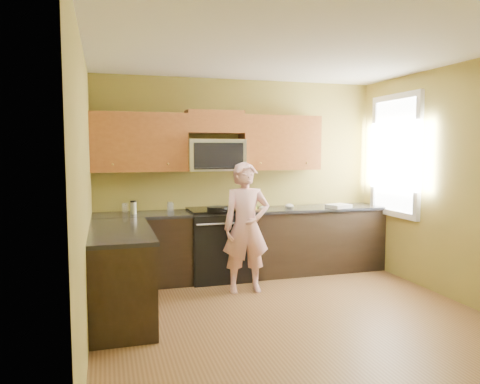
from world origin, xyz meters
name	(u,v)px	position (x,y,z in m)	size (l,w,h in m)	color
floor	(295,319)	(0.00, 0.00, 0.00)	(4.00, 4.00, 0.00)	brown
ceiling	(298,49)	(0.00, 0.00, 2.70)	(4.00, 4.00, 0.00)	white
wall_back	(240,177)	(0.00, 2.00, 1.35)	(4.00, 4.00, 0.00)	olive
wall_front	(433,215)	(0.00, -2.00, 1.35)	(4.00, 4.00, 0.00)	olive
wall_left	(85,193)	(-2.00, 0.00, 1.35)	(4.00, 4.00, 0.00)	olive
wall_right	(461,184)	(2.00, 0.00, 1.35)	(4.00, 4.00, 0.00)	olive
cabinet_back_run	(246,244)	(0.00, 1.70, 0.44)	(4.00, 0.60, 0.88)	black
cabinet_left_run	(120,275)	(-1.70, 0.60, 0.44)	(0.60, 1.60, 0.88)	black
countertop_back	(246,211)	(0.00, 1.69, 0.90)	(4.00, 0.62, 0.04)	black
countertop_left	(120,231)	(-1.69, 0.60, 0.90)	(0.62, 1.60, 0.04)	black
stove	(218,244)	(-0.40, 1.68, 0.47)	(0.76, 0.65, 0.95)	black
microwave	(215,171)	(-0.40, 1.80, 1.45)	(0.76, 0.40, 0.42)	silver
upper_cab_left	(140,171)	(-1.39, 1.83, 1.45)	(1.22, 0.33, 0.75)	brown
upper_cab_right	(280,170)	(0.54, 1.83, 1.45)	(1.12, 0.33, 0.75)	brown
upper_cab_over_mw	(214,122)	(-0.40, 1.83, 2.10)	(0.76, 0.33, 0.30)	brown
window	(396,156)	(1.98, 1.20, 1.65)	(0.06, 1.06, 1.66)	white
woman	(246,228)	(-0.20, 1.05, 0.79)	(0.58, 0.38, 1.58)	#EB757B
frying_pan	(217,211)	(-0.46, 1.43, 0.95)	(0.27, 0.47, 0.06)	black
butter_tub	(252,210)	(0.05, 1.59, 0.92)	(0.14, 0.14, 0.10)	#F8EA41
toast_slice	(257,210)	(0.10, 1.52, 0.93)	(0.11, 0.11, 0.01)	#B27F47
napkin_a	(263,208)	(0.19, 1.53, 0.95)	(0.11, 0.12, 0.06)	silver
napkin_b	(289,206)	(0.61, 1.64, 0.95)	(0.12, 0.13, 0.07)	silver
dish_towel	(339,206)	(1.30, 1.51, 0.95)	(0.30, 0.24, 0.05)	white
travel_mug	(134,214)	(-1.49, 1.68, 0.92)	(0.08, 0.08, 0.17)	silver
glass_a	(125,208)	(-1.59, 1.87, 0.98)	(0.07, 0.07, 0.12)	silver
glass_b	(170,206)	(-1.01, 1.86, 0.98)	(0.07, 0.07, 0.12)	silver
glass_c	(171,207)	(-1.00, 1.81, 0.98)	(0.07, 0.07, 0.12)	silver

